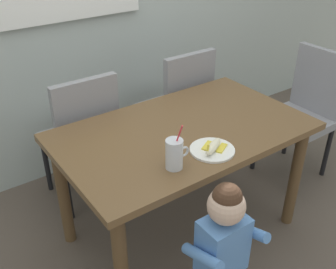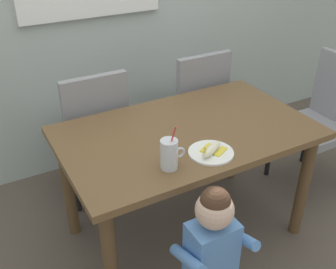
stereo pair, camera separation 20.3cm
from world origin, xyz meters
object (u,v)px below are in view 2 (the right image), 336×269
object	(u,v)px
dining_chair_right	(194,104)
milk_cup	(169,156)
dining_chair_far	(323,115)
peeled_banana	(212,149)
dining_table	(187,146)
snack_plate	(211,153)
toddler_standing	(212,244)
dining_chair_left	(93,129)

from	to	relation	value
dining_chair_right	milk_cup	bearing A→B (deg)	51.64
dining_chair_far	milk_cup	bearing A→B (deg)	-78.03
peeled_banana	dining_table	bearing A→B (deg)	84.90
snack_plate	dining_table	bearing A→B (deg)	84.99
dining_chair_far	snack_plate	bearing A→B (deg)	-75.85
snack_plate	peeled_banana	xyz separation A→B (m)	(-0.00, -0.01, 0.03)
dining_chair_right	toddler_standing	size ratio (longest dim) A/B	1.15
dining_chair_left	toddler_standing	distance (m)	1.23
dining_chair_left	dining_chair_far	distance (m)	1.62
dining_chair_left	toddler_standing	bearing A→B (deg)	95.72
toddler_standing	dining_table	bearing A→B (deg)	69.32
milk_cup	dining_chair_far	bearing A→B (deg)	11.97
dining_chair_far	toddler_standing	xyz separation A→B (m)	(-1.38, -0.63, -0.02)
dining_table	dining_chair_far	xyz separation A→B (m)	(1.16, 0.03, -0.11)
dining_chair_right	toddler_standing	xyz separation A→B (m)	(-0.67, -1.22, -0.02)
dining_table	milk_cup	xyz separation A→B (m)	(-0.26, -0.27, 0.17)
dining_chair_far	dining_chair_left	bearing A→B (deg)	-111.66
dining_chair_right	peeled_banana	size ratio (longest dim) A/B	5.47
toddler_standing	milk_cup	world-z (taller)	milk_cup
dining_chair_left	peeled_banana	bearing A→B (deg)	109.62
dining_chair_right	snack_plate	xyz separation A→B (m)	(-0.47, -0.89, 0.22)
dining_chair_far	snack_plate	world-z (taller)	dining_chair_far
dining_table	dining_chair_left	bearing A→B (deg)	118.84
dining_chair_left	peeled_banana	distance (m)	0.99
dining_table	milk_cup	distance (m)	0.42
dining_chair_far	milk_cup	world-z (taller)	milk_cup
peeled_banana	dining_chair_right	bearing A→B (deg)	62.48
dining_chair_right	dining_chair_far	world-z (taller)	same
dining_table	milk_cup	world-z (taller)	milk_cup
dining_chair_left	peeled_banana	xyz separation A→B (m)	(0.32, -0.90, 0.25)
dining_chair_far	milk_cup	size ratio (longest dim) A/B	3.90
dining_table	toddler_standing	size ratio (longest dim) A/B	1.68
toddler_standing	dining_chair_far	bearing A→B (deg)	24.35
dining_chair_far	dining_chair_right	bearing A→B (deg)	-129.70
dining_table	dining_chair_left	world-z (taller)	dining_chair_left
dining_chair_left	milk_cup	world-z (taller)	milk_cup
toddler_standing	milk_cup	bearing A→B (deg)	97.03
dining_table	dining_chair_far	bearing A→B (deg)	1.58
dining_chair_right	dining_chair_far	xyz separation A→B (m)	(0.71, -0.59, 0.00)
dining_chair_right	peeled_banana	world-z (taller)	dining_chair_right
dining_chair_left	snack_plate	world-z (taller)	dining_chair_left
dining_chair_left	dining_chair_right	distance (m)	0.79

